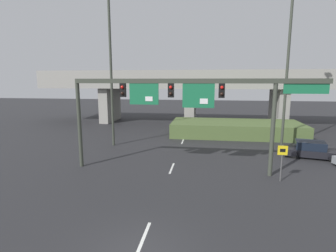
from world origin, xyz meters
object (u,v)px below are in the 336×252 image
object	(u,v)px
speed_limit_sign	(282,158)
highway_light_pole_near	(111,62)
parked_sedan_near_right	(311,150)
highway_light_pole_far	(289,49)
signal_gantry	(186,97)

from	to	relation	value
speed_limit_sign	highway_light_pole_near	distance (m)	17.22
speed_limit_sign	parked_sedan_near_right	distance (m)	7.30
parked_sedan_near_right	highway_light_pole_far	bearing A→B (deg)	137.30
highway_light_pole_near	highway_light_pole_far	size ratio (longest dim) A/B	0.89
highway_light_pole_near	highway_light_pole_far	world-z (taller)	highway_light_pole_far
highway_light_pole_near	speed_limit_sign	bearing A→B (deg)	-28.66
speed_limit_sign	parked_sedan_near_right	size ratio (longest dim) A/B	0.52
highway_light_pole_near	parked_sedan_near_right	distance (m)	19.55
parked_sedan_near_right	signal_gantry	bearing A→B (deg)	-140.81
highway_light_pole_far	parked_sedan_near_right	xyz separation A→B (m)	(1.72, -2.51, -8.51)
highway_light_pole_near	highway_light_pole_far	xyz separation A→B (m)	(16.26, 0.90, 1.00)
signal_gantry	highway_light_pole_near	size ratio (longest dim) A/B	1.10
speed_limit_sign	highway_light_pole_far	world-z (taller)	highway_light_pole_far
speed_limit_sign	highway_light_pole_near	bearing A→B (deg)	151.34
signal_gantry	parked_sedan_near_right	world-z (taller)	signal_gantry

